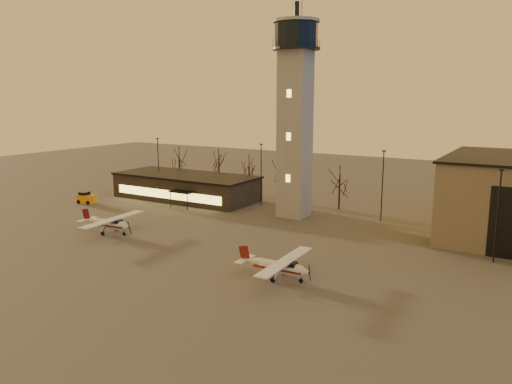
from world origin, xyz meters
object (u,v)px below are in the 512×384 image
at_px(cessna_front, 282,270).
at_px(service_cart, 86,199).
at_px(cessna_rear, 111,226).
at_px(terminal, 186,187).
at_px(control_tower, 295,105).

bearing_deg(cessna_front, service_cart, 159.97).
distance_m(cessna_front, cessna_rear, 27.04).
bearing_deg(cessna_rear, cessna_front, -10.86).
height_order(cessna_front, cessna_rear, cessna_rear).
relative_size(terminal, cessna_front, 2.46).
height_order(control_tower, terminal, control_tower).
height_order(terminal, cessna_rear, terminal).
bearing_deg(cessna_front, cessna_rear, 171.04).
distance_m(cessna_front, service_cart, 47.24).
bearing_deg(service_cart, cessna_front, -26.22).
relative_size(cessna_front, cessna_rear, 0.97).
height_order(terminal, service_cart, terminal).
distance_m(control_tower, cessna_front, 30.65).
bearing_deg(terminal, control_tower, -5.15).
bearing_deg(service_cart, control_tower, 7.51).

